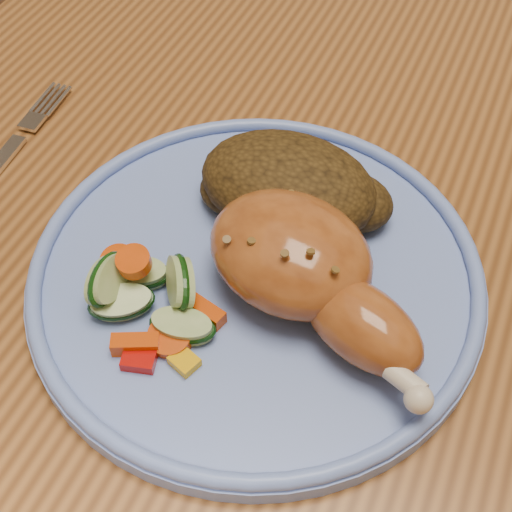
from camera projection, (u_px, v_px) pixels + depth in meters
name	position (u px, v px, depth m)	size (l,w,h in m)	color
dining_table	(433.00, 264.00, 0.58)	(0.90, 1.40, 0.75)	brown
plate	(256.00, 277.00, 0.46)	(0.29, 0.29, 0.01)	#6883D4
plate_rim	(256.00, 266.00, 0.45)	(0.29, 0.29, 0.01)	#6883D4
chicken_leg	(307.00, 269.00, 0.42)	(0.17, 0.12, 0.06)	#A45622
rice_pilaf	(292.00, 187.00, 0.47)	(0.13, 0.09, 0.05)	#3E2B0F
vegetable_pile	(147.00, 296.00, 0.43)	(0.09, 0.09, 0.04)	#A50A05
fork	(2.00, 159.00, 0.53)	(0.03, 0.15, 0.00)	silver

